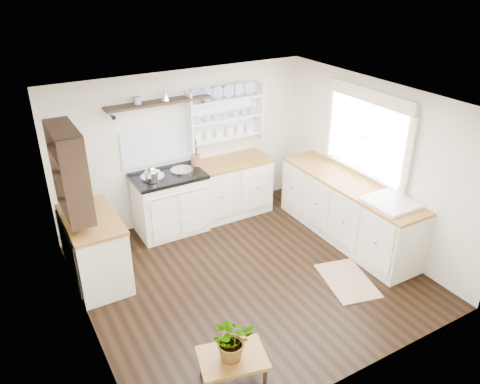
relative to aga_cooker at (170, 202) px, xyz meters
name	(u,v)px	position (x,y,z in m)	size (l,w,h in m)	color
floor	(249,275)	(0.43, -1.57, -0.47)	(4.00, 3.80, 0.01)	black
wall_back	(185,147)	(0.43, 0.33, 0.68)	(4.00, 0.02, 2.30)	silver
wall_right	(374,164)	(2.43, -1.57, 0.68)	(0.02, 3.80, 2.30)	silver
wall_left	(78,242)	(-1.57, -1.57, 0.68)	(0.02, 3.80, 2.30)	silver
ceiling	(251,102)	(0.43, -1.57, 1.83)	(4.00, 3.80, 0.01)	white
window	(367,133)	(2.38, -1.42, 1.10)	(0.08, 1.55, 1.22)	white
aga_cooker	(170,202)	(0.00, 0.00, 0.00)	(1.03, 0.71, 0.95)	white
back_cabinets	(230,187)	(1.03, 0.03, -0.01)	(1.27, 0.63, 0.90)	white
right_cabinets	(347,210)	(2.13, -1.47, -0.01)	(0.62, 2.43, 0.90)	white
belfast_sink	(389,211)	(2.13, -2.22, 0.33)	(0.55, 0.60, 0.45)	white
left_cabinets	(95,248)	(-1.27, -0.67, -0.01)	(0.62, 1.13, 0.90)	white
plate_rack	(224,115)	(1.08, 0.29, 1.09)	(1.20, 0.22, 0.90)	white
high_shelf	(159,103)	(0.03, 0.21, 1.44)	(1.50, 0.29, 0.16)	black
left_shelving	(69,171)	(-1.41, -0.67, 1.08)	(0.28, 0.80, 1.05)	black
kettle	(151,174)	(-0.28, -0.12, 0.57)	(0.18, 0.18, 0.22)	silver
utensil_crock	(196,160)	(0.50, 0.11, 0.52)	(0.14, 0.14, 0.16)	brown
center_table	(233,360)	(-0.59, -2.97, -0.17)	(0.73, 0.59, 0.34)	brown
potted_plant	(232,339)	(-0.59, -2.97, 0.10)	(0.40, 0.34, 0.44)	#3F7233
floor_rug	(347,281)	(1.45, -2.31, -0.46)	(0.55, 0.85, 0.02)	#926A55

